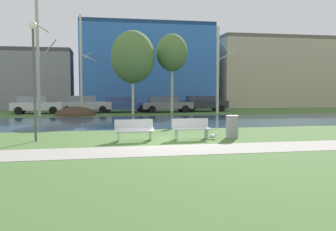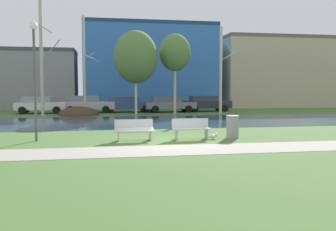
{
  "view_description": "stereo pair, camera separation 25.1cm",
  "coord_description": "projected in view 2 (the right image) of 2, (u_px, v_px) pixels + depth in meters",
  "views": [
    {
      "loc": [
        -2.62,
        -14.1,
        2.16
      ],
      "look_at": [
        0.24,
        0.92,
        1.01
      ],
      "focal_mm": 38.86,
      "sensor_mm": 36.0,
      "label": 1
    },
    {
      "loc": [
        -2.37,
        -14.15,
        2.16
      ],
      "look_at": [
        0.24,
        0.92,
        1.01
      ],
      "focal_mm": 38.86,
      "sensor_mm": 36.0,
      "label": 2
    }
  ],
  "objects": [
    {
      "name": "building_blue_store",
      "position": [
        150.0,
        67.0,
        40.29
      ],
      "size": [
        14.16,
        6.53,
        9.11
      ],
      "color": "#3870C6",
      "rests_on": "ground"
    },
    {
      "name": "bench_left",
      "position": [
        134.0,
        129.0,
        14.94
      ],
      "size": [
        1.61,
        0.6,
        0.87
      ],
      "color": "silver",
      "rests_on": "ground"
    },
    {
      "name": "birch_center",
      "position": [
        175.0,
        53.0,
        30.61
      ],
      "size": [
        2.63,
        2.63,
        6.73
      ],
      "color": "beige",
      "rests_on": "ground"
    },
    {
      "name": "birch_center_right",
      "position": [
        221.0,
        69.0,
        30.6
      ],
      "size": [
        1.64,
        2.55,
        7.31
      ],
      "color": "beige",
      "rests_on": "ground"
    },
    {
      "name": "bench_right",
      "position": [
        191.0,
        128.0,
        15.35
      ],
      "size": [
        1.61,
        0.6,
        0.87
      ],
      "color": "silver",
      "rests_on": "ground"
    },
    {
      "name": "streetlamp",
      "position": [
        34.0,
        61.0,
        14.63
      ],
      "size": [
        0.32,
        0.32,
        4.83
      ],
      "color": "#4C4C51",
      "rests_on": "ground"
    },
    {
      "name": "parked_wagon_fourth_grey",
      "position": [
        169.0,
        104.0,
        32.81
      ],
      "size": [
        4.57,
        2.07,
        1.43
      ],
      "color": "slate",
      "rests_on": "ground"
    },
    {
      "name": "building_beige_block",
      "position": [
        285.0,
        73.0,
        43.55
      ],
      "size": [
        16.46,
        8.14,
        8.0
      ],
      "color": "#BCAD8E",
      "rests_on": "ground"
    },
    {
      "name": "paved_path_strip",
      "position": [
        175.0,
        150.0,
        12.67
      ],
      "size": [
        60.0,
        2.15,
        0.01
      ],
      "primitive_type": "cube",
      "color": "#9E998E",
      "rests_on": "ground"
    },
    {
      "name": "birch_far_left",
      "position": [
        42.0,
        55.0,
        27.97
      ],
      "size": [
        1.58,
        2.3,
        9.33
      ],
      "color": "#BCB7A8",
      "rests_on": "ground"
    },
    {
      "name": "birch_center_left",
      "position": [
        136.0,
        57.0,
        29.65
      ],
      "size": [
        3.58,
        3.58,
        6.85
      ],
      "color": "beige",
      "rests_on": "ground"
    },
    {
      "name": "parked_van_nearest_white",
      "position": [
        40.0,
        104.0,
        31.04
      ],
      "size": [
        4.16,
        2.02,
        1.46
      ],
      "color": "silver",
      "rests_on": "ground"
    },
    {
      "name": "seagull",
      "position": [
        213.0,
        136.0,
        15.4
      ],
      "size": [
        0.44,
        0.16,
        0.26
      ],
      "color": "white",
      "rests_on": "ground"
    },
    {
      "name": "parked_suv_fifth_dark",
      "position": [
        206.0,
        103.0,
        33.89
      ],
      "size": [
        4.33,
        2.1,
        1.45
      ],
      "color": "#282B30",
      "rests_on": "ground"
    },
    {
      "name": "river_band",
      "position": [
        143.0,
        122.0,
        23.48
      ],
      "size": [
        80.0,
        8.98,
        0.01
      ],
      "primitive_type": "cube",
      "color": "#33516B",
      "rests_on": "ground"
    },
    {
      "name": "birch_left",
      "position": [
        85.0,
        65.0,
        29.08
      ],
      "size": [
        1.31,
        2.09,
        7.96
      ],
      "color": "beige",
      "rests_on": "ground"
    },
    {
      "name": "trash_bin",
      "position": [
        232.0,
        126.0,
        15.76
      ],
      "size": [
        0.57,
        0.57,
        0.97
      ],
      "color": "gray",
      "rests_on": "ground"
    },
    {
      "name": "soil_mound",
      "position": [
        79.0,
        115.0,
        28.94
      ],
      "size": [
        3.24,
        3.14,
        1.4
      ],
      "primitive_type": "ellipsoid",
      "color": "#423021",
      "rests_on": "ground"
    },
    {
      "name": "parked_hatch_third_blue",
      "position": [
        126.0,
        104.0,
        32.79
      ],
      "size": [
        4.78,
        2.02,
        1.39
      ],
      "color": "#2D4793",
      "rests_on": "ground"
    },
    {
      "name": "building_grey_warehouse",
      "position": [
        19.0,
        79.0,
        38.07
      ],
      "size": [
        11.83,
        6.08,
        6.16
      ],
      "color": "gray",
      "rests_on": "ground"
    },
    {
      "name": "ground_plane",
      "position": [
        141.0,
        121.0,
        24.29
      ],
      "size": [
        120.0,
        120.0,
        0.0
      ],
      "primitive_type": "plane",
      "color": "#476B33"
    },
    {
      "name": "parked_sedan_second_silver",
      "position": [
        87.0,
        104.0,
        32.02
      ],
      "size": [
        4.55,
        2.04,
        1.51
      ],
      "color": "#B2B5BC",
      "rests_on": "ground"
    }
  ]
}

